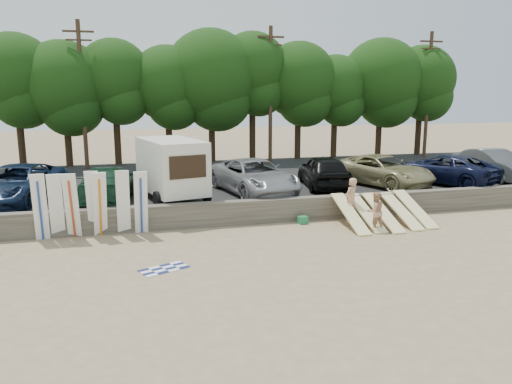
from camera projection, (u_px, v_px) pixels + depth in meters
ground at (337, 239)px, 18.85m from camera, size 120.00×120.00×0.00m
seawall at (309, 208)px, 21.59m from camera, size 44.00×0.50×1.00m
parking_lot at (263, 182)px, 28.74m from camera, size 44.00×14.50×0.70m
treeline at (235, 79)px, 34.25m from camera, size 33.36×6.37×8.96m
utility_poles at (270, 92)px, 33.45m from camera, size 25.80×0.26×9.00m
box_trailer at (172, 166)px, 22.23m from camera, size 3.14×4.58×2.68m
car_0 at (17, 184)px, 21.62m from camera, size 4.14×6.39×1.64m
car_1 at (108, 183)px, 22.14m from camera, size 2.82×5.48×1.52m
car_2 at (254, 176)px, 23.67m from camera, size 3.71×6.18×1.61m
car_3 at (324, 171)px, 25.05m from camera, size 2.70×5.14×1.67m
car_4 at (382, 170)px, 25.72m from camera, size 4.41×6.10×1.54m
car_5 at (444, 169)px, 26.26m from camera, size 4.61×6.05×1.53m
car_6 at (494, 165)px, 27.45m from camera, size 1.82×4.99×1.63m
surfboard_upright_0 at (40, 207)px, 18.31m from camera, size 0.54×0.59×2.56m
surfboard_upright_1 at (56, 207)px, 18.48m from camera, size 0.55×0.71×2.54m
surfboard_upright_2 at (72, 206)px, 18.58m from camera, size 0.54×0.70×2.54m
surfboard_upright_3 at (94, 204)px, 18.91m from camera, size 0.54×0.55×2.57m
surfboard_upright_4 at (100, 204)px, 18.84m from camera, size 0.59×0.74×2.54m
surfboard_upright_5 at (123, 203)px, 19.10m from camera, size 0.52×0.57×2.56m
surfboard_upright_6 at (141, 203)px, 19.15m from camera, size 0.53×0.73×2.53m
surfboard_low_0 at (350, 213)px, 20.35m from camera, size 0.56×2.82×1.15m
surfboard_low_1 at (366, 212)px, 20.70m from camera, size 0.56×2.85×1.06m
surfboard_low_2 at (383, 212)px, 20.65m from camera, size 0.56×2.84×1.09m
surfboard_low_3 at (401, 211)px, 21.04m from camera, size 0.56×2.86×1.03m
surfboard_low_4 at (415, 209)px, 21.29m from camera, size 0.56×2.84×1.10m
beachgoer_a at (351, 200)px, 21.08m from camera, size 0.83×0.76×1.91m
beachgoer_b at (375, 211)px, 19.76m from camera, size 0.82×0.67×1.59m
cooler at (303, 220)px, 20.96m from camera, size 0.43×0.36×0.32m
gear_bag at (381, 217)px, 21.63m from camera, size 0.34×0.30×0.22m
beach_towel at (164, 269)px, 15.61m from camera, size 1.98×1.98×0.00m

